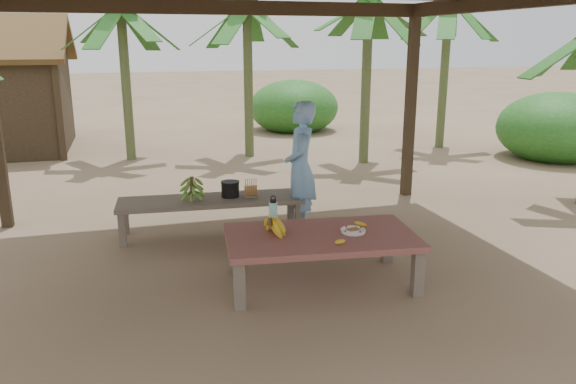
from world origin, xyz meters
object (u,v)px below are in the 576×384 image
object	(u,v)px
work_table	(321,241)
water_flask	(273,213)
bench	(211,203)
cooking_pot	(230,189)
woman	(301,168)
ripe_banana_bunch	(270,226)
plate	(353,231)

from	to	relation	value
work_table	water_flask	xyz separation A→B (m)	(-0.37, 0.37, 0.20)
bench	cooking_pot	xyz separation A→B (m)	(0.24, 0.02, 0.15)
work_table	water_flask	world-z (taller)	water_flask
work_table	bench	world-z (taller)	work_table
work_table	water_flask	size ratio (longest dim) A/B	6.06
bench	woman	xyz separation A→B (m)	(1.08, -0.17, 0.41)
bench	ripe_banana_bunch	world-z (taller)	ripe_banana_bunch
work_table	ripe_banana_bunch	distance (m)	0.51
plate	woman	distance (m)	1.62
water_flask	plate	bearing A→B (deg)	-31.11
bench	water_flask	distance (m)	1.44
work_table	water_flask	bearing A→B (deg)	141.55
woman	cooking_pot	bearing A→B (deg)	-86.82
plate	woman	xyz separation A→B (m)	(-0.03, 1.60, 0.28)
woman	bench	bearing A→B (deg)	-82.76
work_table	ripe_banana_bunch	world-z (taller)	ripe_banana_bunch
bench	plate	world-z (taller)	plate
bench	plate	size ratio (longest dim) A/B	9.27
ripe_banana_bunch	cooking_pot	size ratio (longest dim) A/B	1.37
plate	cooking_pot	world-z (taller)	cooking_pot
work_table	plate	distance (m)	0.33
cooking_pot	woman	bearing A→B (deg)	-12.82
plate	cooking_pot	bearing A→B (deg)	115.90
cooking_pot	bench	bearing A→B (deg)	-174.44
bench	woman	size ratio (longest dim) A/B	1.40
plate	woman	bearing A→B (deg)	91.21
ripe_banana_bunch	woman	distance (m)	1.63
bench	plate	bearing A→B (deg)	-53.35
plate	work_table	bearing A→B (deg)	172.64
bench	woman	world-z (taller)	woman
woman	plate	bearing A→B (deg)	17.20
woman	work_table	bearing A→B (deg)	5.84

